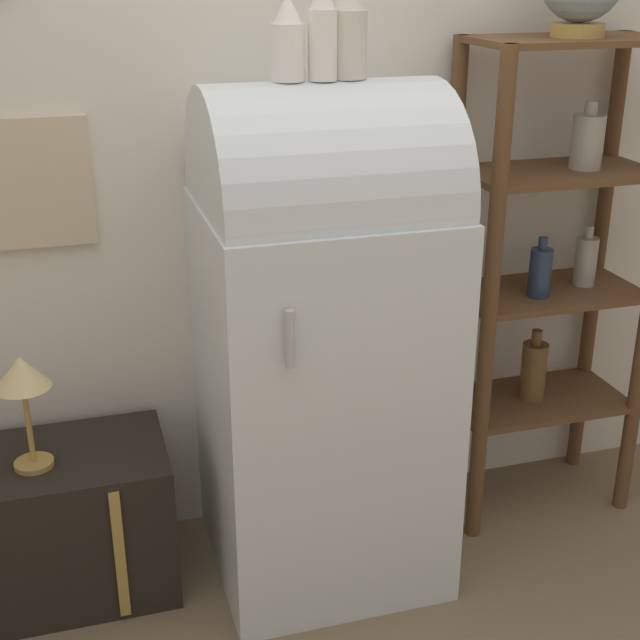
{
  "coord_description": "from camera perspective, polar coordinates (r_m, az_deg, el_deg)",
  "views": [
    {
      "loc": [
        -0.69,
        -2.06,
        1.8
      ],
      "look_at": [
        -0.0,
        0.23,
        0.83
      ],
      "focal_mm": 50.0,
      "sensor_mm": 36.0,
      "label": 1
    }
  ],
  "objects": [
    {
      "name": "refrigerator",
      "position": [
        2.59,
        0.1,
        -0.84
      ],
      "size": [
        0.67,
        0.68,
        1.5
      ],
      "color": "silver",
      "rests_on": "ground_plane"
    },
    {
      "name": "desk_lamp",
      "position": [
        2.56,
        -18.5,
        -3.75
      ],
      "size": [
        0.15,
        0.15,
        0.34
      ],
      "color": "#AD8942",
      "rests_on": "suitcase_trunk"
    },
    {
      "name": "shelf_unit",
      "position": [
        2.98,
        14.58,
        3.65
      ],
      "size": [
        0.62,
        0.36,
        1.58
      ],
      "color": "brown",
      "rests_on": "ground_plane"
    },
    {
      "name": "wall_back",
      "position": [
        2.75,
        -2.16,
        12.86
      ],
      "size": [
        7.0,
        0.09,
        2.7
      ],
      "color": "silver",
      "rests_on": "ground_plane"
    },
    {
      "name": "suitcase_trunk",
      "position": [
        2.84,
        -17.25,
        -12.46
      ],
      "size": [
        0.74,
        0.42,
        0.46
      ],
      "color": "black",
      "rests_on": "ground_plane"
    },
    {
      "name": "ground_plane",
      "position": [
        2.81,
        1.47,
        -17.48
      ],
      "size": [
        12.0,
        12.0,
        0.0
      ],
      "primitive_type": "plane",
      "color": "#7A664C"
    },
    {
      "name": "vase_right",
      "position": [
        2.43,
        1.82,
        18.07
      ],
      "size": [
        0.1,
        0.1,
        0.26
      ],
      "color": "beige",
      "rests_on": "refrigerator"
    },
    {
      "name": "vase_left",
      "position": [
        2.37,
        -2.08,
        17.47
      ],
      "size": [
        0.09,
        0.09,
        0.22
      ],
      "color": "white",
      "rests_on": "refrigerator"
    },
    {
      "name": "vase_center",
      "position": [
        2.38,
        0.05,
        18.07
      ],
      "size": [
        0.08,
        0.08,
        0.27
      ],
      "color": "white",
      "rests_on": "refrigerator"
    }
  ]
}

